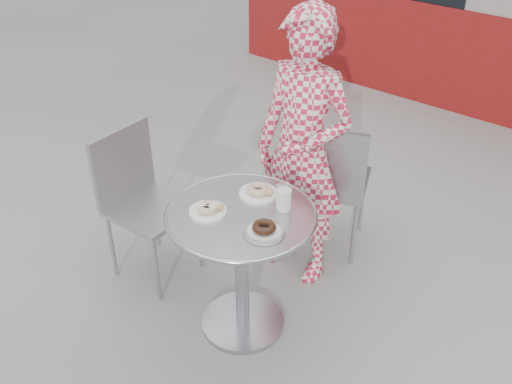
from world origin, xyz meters
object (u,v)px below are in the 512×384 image
Objects in this scene: chair_far at (329,206)px; chair_left at (154,233)px; bistro_table at (241,243)px; seated_person at (303,152)px; milk_cup at (284,199)px; plate_checker at (264,230)px; plate_far at (259,191)px; plate_near at (208,209)px.

chair_far is 1.17m from chair_left.
seated_person is (-0.07, 0.63, 0.25)m from bistro_table.
bistro_table is at bearing -94.54° from chair_left.
seated_person is at bearing 64.90° from chair_far.
seated_person is 0.51m from milk_cup.
chair_left is (-0.75, 0.01, -0.31)m from bistro_table.
plate_checker is at bearing -76.81° from milk_cup.
chair_left is 4.65× the size of plate_far.
bistro_table is at bearing -79.02° from plate_far.
chair_far is 0.93m from plate_far.
plate_far is at bearing 68.74° from chair_far.
plate_far is 1.01× the size of plate_checker.
milk_cup reaches higher than plate_near.
plate_far reaches higher than plate_checker.
chair_left is at bearing 176.08° from plate_checker.
seated_person is at bearing -51.19° from chair_left.
plate_near is at bearing -135.38° from milk_cup.
chair_far is 0.57× the size of seated_person.
plate_near is 0.95× the size of plate_checker.
plate_near is at bearing -94.98° from seated_person.
milk_cup is at bearing 44.62° from plate_near.
milk_cup is at bearing 103.19° from plate_checker.
plate_checker is (0.20, -0.05, 0.21)m from bistro_table.
plate_near is (-0.06, -0.73, -0.03)m from seated_person.
milk_cup is at bearing 48.78° from bistro_table.
plate_near is at bearing -107.50° from plate_far.
bistro_table is 5.84× the size of milk_cup.
chair_left is at bearing -138.12° from seated_person.
chair_far is at bearing 93.64° from bistro_table.
plate_near is (-0.13, -0.10, 0.21)m from bistro_table.
plate_checker is at bearing 8.77° from plate_near.
milk_cup is (0.89, 0.15, 0.56)m from chair_left.
chair_far is 0.64m from seated_person.
milk_cup reaches higher than plate_checker.
chair_far is 1.19m from plate_near.
milk_cup is (0.18, -0.02, 0.04)m from plate_far.
plate_near is 0.39m from milk_cup.
plate_far is 0.31m from plate_near.
chair_far is 0.99m from milk_cup.
bistro_table is 0.47× the size of seated_person.
seated_person reaches higher than plate_near.
plate_far is (0.71, 0.18, 0.52)m from chair_left.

